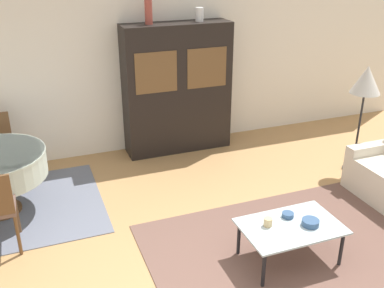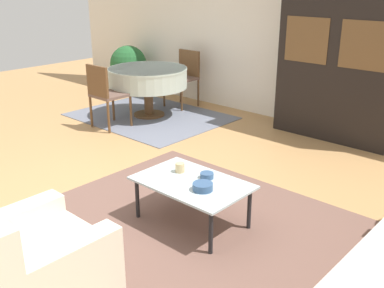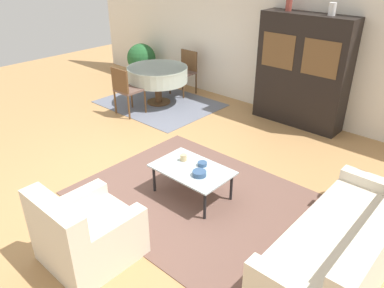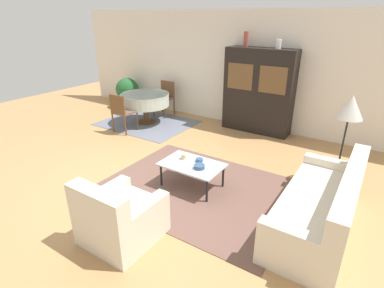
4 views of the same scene
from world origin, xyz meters
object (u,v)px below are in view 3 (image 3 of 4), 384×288
display_cabinet (302,71)px  dining_chair_far (185,69)px  armchair (85,234)px  coffee_table (192,171)px  cup (184,157)px  dining_table (158,75)px  couch (347,247)px  dining_chair_near (126,88)px  potted_plant (141,59)px  vase_short (332,9)px  bowl_small (202,164)px  bowl (199,173)px  vase_tall (289,0)px

display_cabinet → dining_chair_far: size_ratio=2.10×
armchair → dining_chair_far: bearing=121.5°
coffee_table → cup: bearing=160.5°
display_cabinet → cup: display_cabinet is taller
coffee_table → dining_table: dining_table is taller
couch → dining_chair_near: 4.80m
coffee_table → dining_chair_far: size_ratio=1.07×
couch → potted_plant: potted_plant is taller
cup → vase_short: bearing=81.5°
dining_chair_far → cup: dining_chair_far is taller
couch → dining_chair_near: bearing=76.3°
bowl_small → vase_short: vase_short is taller
vase_short → coffee_table: bearing=-94.2°
vase_short → dining_chair_far: bearing=-176.4°
coffee_table → potted_plant: potted_plant is taller
dining_table → dining_chair_far: size_ratio=1.32×
dining_chair_near → bowl_small: dining_chair_near is taller
dining_table → vase_short: size_ratio=6.29×
display_cabinet → coffee_table: bearing=-87.5°
dining_chair_near → cup: bearing=-23.7°
coffee_table → dining_chair_near: dining_chair_near is taller
coffee_table → bowl: bearing=-19.8°
armchair → bowl: (0.23, 1.46, 0.13)m
display_cabinet → cup: bearing=-91.7°
armchair → vase_short: 4.83m
dining_table → bowl: bearing=-35.4°
dining_table → vase_short: (2.93, 1.00, 1.40)m
bowl_small → potted_plant: bearing=147.6°
bowl_small → vase_short: bearing=86.6°
dining_table → potted_plant: potted_plant is taller
coffee_table → dining_table: 3.36m
couch → dining_table: couch is taller
coffee_table → vase_tall: vase_tall is taller
vase_short → armchair: bearing=-93.5°
display_cabinet → bowl: bearing=-84.3°
dining_table → potted_plant: size_ratio=1.37×
display_cabinet → vase_short: (0.35, 0.00, 1.05)m
dining_table → cup: (2.49, -1.91, -0.15)m
cup → vase_tall: (-0.31, 2.91, 1.63)m
potted_plant → vase_tall: bearing=3.3°
couch → coffee_table: bearing=91.0°
display_cabinet → bowl: 3.11m
bowl → potted_plant: potted_plant is taller
couch → vase_tall: bearing=39.9°
dining_table → vase_tall: (2.18, 1.00, 1.47)m
bowl_small → coffee_table: bearing=-109.3°
bowl → vase_tall: 3.53m
dining_chair_far → cup: (2.49, -2.73, -0.09)m
couch → vase_short: (-1.73, 2.95, 1.70)m
display_cabinet → bowl: size_ratio=11.34×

